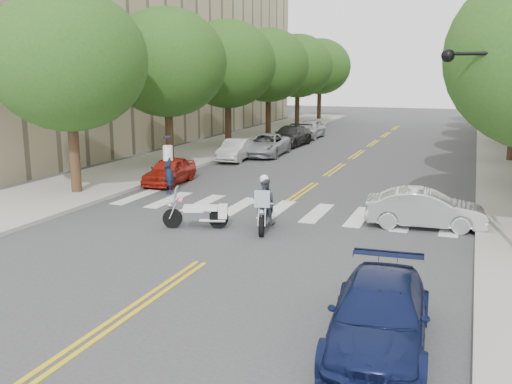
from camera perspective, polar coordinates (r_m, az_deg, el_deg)
The scene contains 21 objects.
ground at distance 15.78m, azimuth -5.53°, elevation -7.06°, with size 140.00×140.00×0.00m, color #38383A.
sidewalk_left at distance 39.19m, azimuth -3.71°, elevation 4.58°, with size 5.00×60.00×0.15m, color #9E9991.
tree_l_0 at distance 24.78m, azimuth -18.27°, elevation 12.40°, with size 6.40×6.40×8.45m.
tree_l_1 at distance 31.42m, azimuth -8.88°, elevation 12.65°, with size 6.40×6.40×8.45m.
tree_l_2 at distance 38.58m, azimuth -2.86°, elevation 12.64°, with size 6.40×6.40×8.45m.
tree_l_3 at distance 46.02m, azimuth 1.25°, elevation 12.55°, with size 6.40×6.40×8.45m.
tree_l_4 at distance 53.62m, azimuth 4.20°, elevation 12.45°, with size 6.40×6.40×8.45m.
tree_l_5 at distance 61.32m, azimuth 6.41°, elevation 12.35°, with size 6.40×6.40×8.45m.
tree_r_3 at distance 43.38m, azimuth 24.20°, elevation 11.55°, with size 6.40×6.40×8.45m.
tree_r_4 at distance 51.37m, azimuth 23.75°, elevation 11.51°, with size 6.40×6.40×8.45m.
tree_r_5 at distance 59.36m, azimuth 23.43°, elevation 11.47°, with size 6.40×6.40×8.45m.
motorcycle_police at distance 18.77m, azimuth 0.84°, elevation -1.29°, with size 0.92×2.23×1.84m.
motorcycle_parked at distance 19.03m, azimuth -5.49°, elevation -2.17°, with size 2.12×1.04×1.42m.
officer_standing at distance 24.53m, azimuth -8.75°, elevation 2.14°, with size 0.72×0.47×1.97m, color black.
convertible at distance 19.80m, azimuth 16.55°, elevation -1.63°, with size 1.35×3.88×1.28m, color #BBBBBD.
sedan_blue at distance 11.18m, azimuth 12.22°, elevation -12.00°, with size 1.81×4.46×1.29m, color #0F1841.
parked_car_a at distance 26.66m, azimuth -8.64°, elevation 2.11°, with size 1.44×3.59×1.22m, color #AE1E12.
parked_car_b at distance 33.30m, azimuth -2.02°, elevation 4.23°, with size 1.32×3.77×1.24m, color #B9B9B9.
parked_car_c at distance 35.20m, azimuth 0.97°, elevation 4.73°, with size 2.22×4.80×1.34m, color #96989D.
parked_car_d at distance 39.90m, azimuth 3.44°, elevation 5.62°, with size 1.95×4.81×1.40m, color black.
parked_car_e at distance 44.67m, azimuth 5.38°, elevation 6.34°, with size 1.76×4.37×1.49m, color #A9A8AE.
Camera 1 is at (6.71, -13.32, 5.15)m, focal length 40.00 mm.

